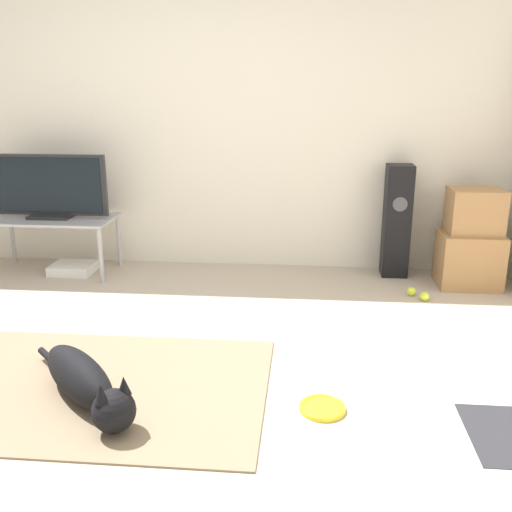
# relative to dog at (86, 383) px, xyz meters

# --- Properties ---
(ground_plane) EXTENTS (12.00, 12.00, 0.00)m
(ground_plane) POSITION_rel_dog_xyz_m (0.13, 0.29, -0.13)
(ground_plane) COLOR #B2A38E
(wall_back) EXTENTS (8.00, 0.06, 2.55)m
(wall_back) POSITION_rel_dog_xyz_m (0.13, 2.39, 1.15)
(wall_back) COLOR silver
(wall_back) RESTS_ON ground_plane
(area_rug) EXTENTS (1.93, 1.22, 0.01)m
(area_rug) POSITION_rel_dog_xyz_m (-0.10, 0.17, -0.12)
(area_rug) COLOR #847056
(area_rug) RESTS_ON ground_plane
(dog) EXTENTS (0.76, 0.77, 0.26)m
(dog) POSITION_rel_dog_xyz_m (0.00, 0.00, 0.00)
(dog) COLOR black
(dog) RESTS_ON area_rug
(frisbee) EXTENTS (0.23, 0.23, 0.03)m
(frisbee) POSITION_rel_dog_xyz_m (1.15, 0.06, -0.11)
(frisbee) COLOR yellow
(frisbee) RESTS_ON ground_plane
(cardboard_box_lower) EXTENTS (0.46, 0.37, 0.42)m
(cardboard_box_lower) POSITION_rel_dog_xyz_m (2.31, 1.97, 0.08)
(cardboard_box_lower) COLOR #A87A4C
(cardboard_box_lower) RESTS_ON ground_plane
(cardboard_box_upper) EXTENTS (0.39, 0.32, 0.34)m
(cardboard_box_upper) POSITION_rel_dog_xyz_m (2.32, 1.99, 0.46)
(cardboard_box_upper) COLOR #A87A4C
(cardboard_box_upper) RESTS_ON cardboard_box_lower
(floor_speaker) EXTENTS (0.21, 0.21, 0.91)m
(floor_speaker) POSITION_rel_dog_xyz_m (1.77, 2.19, 0.33)
(floor_speaker) COLOR black
(floor_speaker) RESTS_ON ground_plane
(tv_stand) EXTENTS (1.02, 0.51, 0.46)m
(tv_stand) POSITION_rel_dog_xyz_m (-1.04, 2.01, 0.29)
(tv_stand) COLOR #A8A8AD
(tv_stand) RESTS_ON ground_plane
(tv) EXTENTS (0.97, 0.20, 0.52)m
(tv) POSITION_rel_dog_xyz_m (-1.04, 2.01, 0.59)
(tv) COLOR #232326
(tv) RESTS_ON tv_stand
(tennis_ball_by_boxes) EXTENTS (0.07, 0.07, 0.07)m
(tennis_ball_by_boxes) POSITION_rel_dog_xyz_m (1.92, 1.60, -0.09)
(tennis_ball_by_boxes) COLOR #C6E033
(tennis_ball_by_boxes) RESTS_ON ground_plane
(tennis_ball_near_speaker) EXTENTS (0.07, 0.07, 0.07)m
(tennis_ball_near_speaker) POSITION_rel_dog_xyz_m (1.84, 1.69, -0.09)
(tennis_ball_near_speaker) COLOR #C6E033
(tennis_ball_near_speaker) RESTS_ON ground_plane
(game_console) EXTENTS (0.35, 0.29, 0.08)m
(game_console) POSITION_rel_dog_xyz_m (-0.89, 2.00, -0.09)
(game_console) COLOR white
(game_console) RESTS_ON ground_plane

